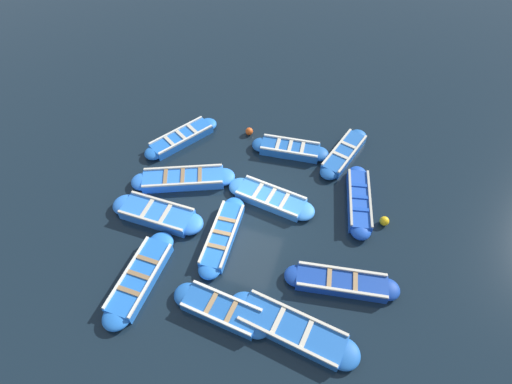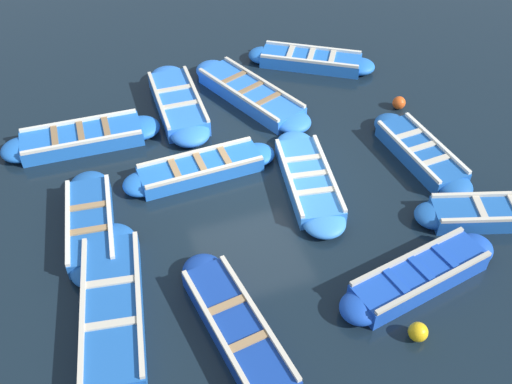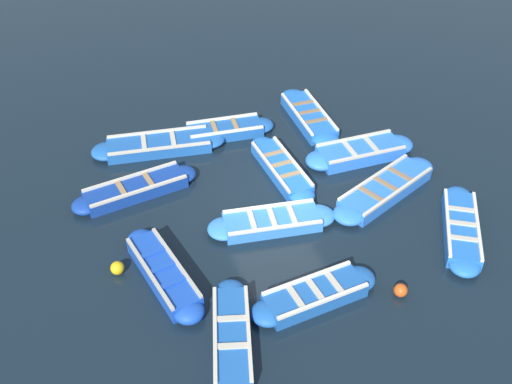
{
  "view_description": "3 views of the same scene",
  "coord_description": "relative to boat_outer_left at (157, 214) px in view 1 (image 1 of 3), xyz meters",
  "views": [
    {
      "loc": [
        -7.66,
        -2.96,
        11.48
      ],
      "look_at": [
        0.95,
        -0.12,
        0.49
      ],
      "focal_mm": 28.0,
      "sensor_mm": 36.0,
      "label": 1
    },
    {
      "loc": [
        -2.96,
        -9.13,
        8.52
      ],
      "look_at": [
        -0.17,
        -0.93,
        0.45
      ],
      "focal_mm": 42.0,
      "sensor_mm": 36.0,
      "label": 2
    },
    {
      "loc": [
        11.74,
        -4.97,
        10.51
      ],
      "look_at": [
        -0.0,
        -0.68,
        0.33
      ],
      "focal_mm": 42.0,
      "sensor_mm": 36.0,
      "label": 3
    }
  ],
  "objects": [
    {
      "name": "boat_far_corner",
      "position": [
        -2.45,
        -5.54,
        -0.02
      ],
      "size": [
        1.49,
        4.13,
        0.4
      ],
      "color": "#1E59AD",
      "rests_on": "ground"
    },
    {
      "name": "boat_end_of_row",
      "position": [
        4.61,
        -3.57,
        -0.01
      ],
      "size": [
        1.05,
        3.18,
        0.42
      ],
      "color": "#1E59AD",
      "rests_on": "ground"
    },
    {
      "name": "boat_drifting",
      "position": [
        1.8,
        -0.17,
        -0.01
      ],
      "size": [
        2.29,
        3.93,
        0.42
      ],
      "color": "blue",
      "rests_on": "ground"
    },
    {
      "name": "boat_outer_left",
      "position": [
        0.0,
        0.0,
        0.0
      ],
      "size": [
        1.03,
        3.47,
        0.45
      ],
      "color": "blue",
      "rests_on": "ground"
    },
    {
      "name": "boat_outer_right",
      "position": [
        5.06,
        -5.69,
        -0.02
      ],
      "size": [
        3.31,
        1.61,
        0.4
      ],
      "color": "#1E59AD",
      "rests_on": "ground"
    },
    {
      "name": "buoy_orange_near",
      "position": [
        5.13,
        -1.66,
        -0.03
      ],
      "size": [
        0.32,
        0.32,
        0.32
      ],
      "primitive_type": "sphere",
      "color": "#E05119",
      "rests_on": "ground"
    },
    {
      "name": "boat_alongside",
      "position": [
        -0.57,
        -6.62,
        -0.01
      ],
      "size": [
        1.29,
        3.64,
        0.41
      ],
      "color": "navy",
      "rests_on": "ground"
    },
    {
      "name": "boat_bow_out",
      "position": [
        -2.38,
        -0.62,
        -0.02
      ],
      "size": [
        3.57,
        0.99,
        0.41
      ],
      "color": "blue",
      "rests_on": "ground"
    },
    {
      "name": "boat_inner_gap",
      "position": [
        -0.1,
        -2.49,
        -0.03
      ],
      "size": [
        3.41,
        0.93,
        0.38
      ],
      "color": "blue",
      "rests_on": "ground"
    },
    {
      "name": "boat_near_quay",
      "position": [
        -2.55,
        -3.41,
        -0.02
      ],
      "size": [
        1.1,
        3.21,
        0.4
      ],
      "color": "#1E59AD",
      "rests_on": "ground"
    },
    {
      "name": "boat_mid_row",
      "position": [
        1.95,
        -3.57,
        -0.04
      ],
      "size": [
        1.34,
        3.45,
        0.37
      ],
      "color": "#3884E0",
      "rests_on": "ground"
    },
    {
      "name": "boat_centre",
      "position": [
        3.85,
        0.86,
        -0.02
      ],
      "size": [
        3.31,
        2.42,
        0.39
      ],
      "color": "blue",
      "rests_on": "ground"
    },
    {
      "name": "buoy_yellow_far",
      "position": [
        2.22,
        -7.61,
        -0.03
      ],
      "size": [
        0.33,
        0.33,
        0.33
      ],
      "primitive_type": "sphere",
      "color": "#EAB214",
      "rests_on": "ground"
    },
    {
      "name": "boat_broadside",
      "position": [
        2.81,
        -6.63,
        0.01
      ],
      "size": [
        3.42,
        1.35,
        0.47
      ],
      "color": "#1947B7",
      "rests_on": "ground"
    },
    {
      "name": "ground_plane",
      "position": [
        0.86,
        -2.93,
        -0.19
      ],
      "size": [
        120.0,
        120.0,
        0.0
      ],
      "primitive_type": "plane",
      "color": "black"
    }
  ]
}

